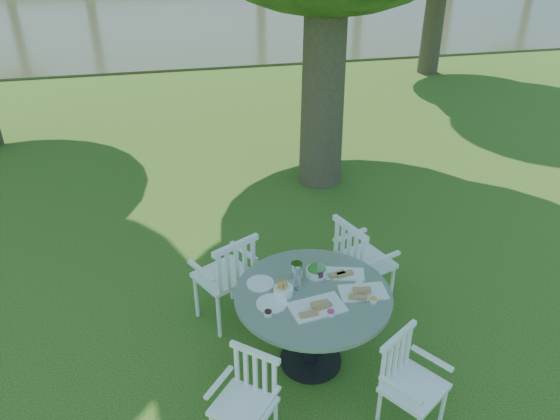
{
  "coord_description": "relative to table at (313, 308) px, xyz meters",
  "views": [
    {
      "loc": [
        -1.04,
        -4.67,
        3.68
      ],
      "look_at": [
        0.0,
        0.2,
        0.85
      ],
      "focal_mm": 35.0,
      "sensor_mm": 36.0,
      "label": 1
    }
  ],
  "objects": [
    {
      "name": "chair_sw",
      "position": [
        -0.67,
        -0.68,
        -0.15
      ],
      "size": [
        0.57,
        0.57,
        0.82
      ],
      "rotation": [
        0.0,
        0.0,
        -0.7
      ],
      "color": "white",
      "rests_on": "ground"
    },
    {
      "name": "ground",
      "position": [
        0.0,
        1.15,
        -0.63
      ],
      "size": [
        140.0,
        140.0,
        0.0
      ],
      "primitive_type": "plane",
      "color": "#21420D",
      "rests_on": "ground"
    },
    {
      "name": "chair_ne",
      "position": [
        0.65,
        0.69,
        -0.04
      ],
      "size": [
        0.62,
        0.64,
        1.0
      ],
      "rotation": [
        0.0,
        0.0,
        -4.36
      ],
      "color": "white",
      "rests_on": "ground"
    },
    {
      "name": "tableware",
      "position": [
        -0.01,
        0.06,
        0.19
      ],
      "size": [
        1.15,
        0.7,
        0.2
      ],
      "color": "white",
      "rests_on": "table"
    },
    {
      "name": "chair_se",
      "position": [
        0.53,
        -0.79,
        -0.12
      ],
      "size": [
        0.59,
        0.58,
        0.86
      ],
      "rotation": [
        0.0,
        0.0,
        0.59
      ],
      "color": "white",
      "rests_on": "ground"
    },
    {
      "name": "table",
      "position": [
        0.0,
        0.0,
        0.0
      ],
      "size": [
        1.34,
        1.34,
        0.79
      ],
      "color": "black",
      "rests_on": "ground"
    },
    {
      "name": "chair_nw",
      "position": [
        -0.63,
        0.7,
        -0.05
      ],
      "size": [
        0.66,
        0.65,
        0.99
      ],
      "rotation": [
        0.0,
        0.0,
        -2.65
      ],
      "color": "white",
      "rests_on": "ground"
    }
  ]
}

